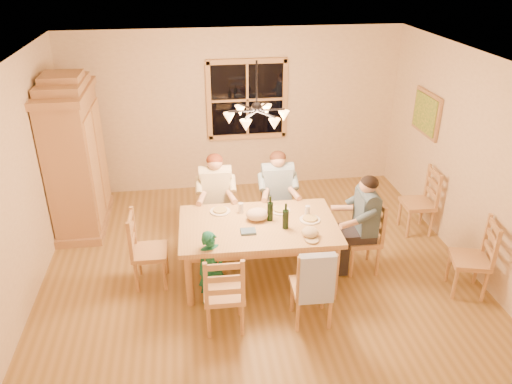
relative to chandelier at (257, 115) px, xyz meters
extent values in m
plane|color=olive|center=(0.00, 0.00, -2.08)|extent=(5.50, 5.50, 0.00)
cube|color=white|center=(0.00, 0.00, 0.62)|extent=(5.50, 5.00, 0.02)
cube|color=#CEB492|center=(0.00, 2.50, -0.73)|extent=(5.50, 0.02, 2.70)
cube|color=#CEB492|center=(-2.75, 0.00, -0.73)|extent=(0.02, 5.00, 2.70)
cube|color=#CEB492|center=(2.75, 0.00, -0.73)|extent=(0.02, 5.00, 2.70)
cube|color=black|center=(0.20, 2.48, -0.53)|extent=(1.20, 0.03, 1.20)
cube|color=tan|center=(0.20, 2.46, -0.53)|extent=(1.30, 0.06, 1.30)
cube|color=olive|center=(2.72, 1.20, -0.48)|extent=(0.04, 0.78, 0.64)
cube|color=#1E6B2D|center=(2.69, 1.20, -0.48)|extent=(0.02, 0.68, 0.54)
cylinder|color=black|center=(0.00, 0.00, 0.36)|extent=(0.02, 0.02, 0.53)
sphere|color=black|center=(0.00, 0.00, 0.09)|extent=(0.12, 0.12, 0.12)
cylinder|color=black|center=(0.16, 0.00, 0.05)|extent=(0.34, 0.02, 0.02)
cone|color=#FFB259|center=(0.32, 0.00, -0.03)|extent=(0.13, 0.13, 0.12)
cylinder|color=black|center=(0.08, 0.14, 0.05)|extent=(0.19, 0.31, 0.02)
cone|color=#FFB259|center=(0.16, 0.28, -0.03)|extent=(0.13, 0.13, 0.12)
cylinder|color=black|center=(-0.08, 0.14, 0.05)|extent=(0.19, 0.31, 0.02)
cone|color=#FFB259|center=(-0.16, 0.28, -0.03)|extent=(0.13, 0.13, 0.12)
cylinder|color=black|center=(-0.16, 0.00, 0.05)|extent=(0.34, 0.02, 0.02)
cone|color=#FFB259|center=(-0.32, 0.00, -0.03)|extent=(0.13, 0.13, 0.12)
cylinder|color=black|center=(-0.08, -0.14, 0.05)|extent=(0.19, 0.31, 0.02)
cone|color=#FFB259|center=(-0.16, -0.28, -0.03)|extent=(0.13, 0.13, 0.12)
cylinder|color=black|center=(0.08, -0.14, 0.05)|extent=(0.19, 0.31, 0.02)
cone|color=#FFB259|center=(0.16, -0.28, -0.03)|extent=(0.13, 0.13, 0.12)
cube|color=olive|center=(-2.43, 1.45, -1.08)|extent=(0.60, 1.30, 2.00)
cube|color=olive|center=(-2.43, 1.45, -0.03)|extent=(0.66, 1.40, 0.10)
cube|color=olive|center=(-2.43, 1.45, 0.07)|extent=(0.58, 1.00, 0.12)
cube|color=olive|center=(-2.43, 1.45, 0.17)|extent=(0.52, 0.55, 0.10)
cube|color=tan|center=(-2.12, 1.12, -1.08)|extent=(0.03, 0.55, 1.60)
cube|color=tan|center=(-2.12, 1.78, -1.08)|extent=(0.03, 0.55, 1.60)
cube|color=olive|center=(-2.43, 1.45, -2.02)|extent=(0.66, 1.40, 0.12)
cube|color=#A9804B|center=(-0.01, -0.24, -1.35)|extent=(1.97, 1.24, 0.06)
cube|color=tan|center=(-0.01, -0.24, -1.43)|extent=(1.81, 1.08, 0.10)
cylinder|color=tan|center=(-0.89, -0.71, -1.73)|extent=(0.09, 0.09, 0.70)
cylinder|color=tan|center=(0.84, -0.75, -1.73)|extent=(0.09, 0.09, 0.70)
cylinder|color=tan|center=(-0.86, 0.28, -1.73)|extent=(0.09, 0.09, 0.70)
cylinder|color=tan|center=(0.87, 0.23, -1.73)|extent=(0.09, 0.09, 0.70)
cube|color=tan|center=(-0.47, 0.69, -1.63)|extent=(0.45, 0.43, 0.06)
cube|color=tan|center=(-0.47, 0.69, -1.36)|extent=(0.38, 0.06, 0.54)
cube|color=tan|center=(0.39, 0.66, -1.63)|extent=(0.45, 0.43, 0.06)
cube|color=tan|center=(0.39, 0.66, -1.36)|extent=(0.38, 0.06, 0.54)
cube|color=tan|center=(-0.52, -1.14, -1.63)|extent=(0.45, 0.43, 0.06)
cube|color=tan|center=(-0.52, -1.14, -1.36)|extent=(0.38, 0.06, 0.54)
cube|color=tan|center=(0.45, -1.17, -1.63)|extent=(0.45, 0.43, 0.06)
cube|color=tan|center=(0.45, -1.17, -1.36)|extent=(0.38, 0.06, 0.54)
cube|color=tan|center=(-1.35, -0.20, -1.63)|extent=(0.43, 0.45, 0.06)
cube|color=tan|center=(-1.35, -0.20, -1.36)|extent=(0.06, 0.38, 0.54)
cube|color=tan|center=(1.33, -0.28, -1.63)|extent=(0.43, 0.45, 0.06)
cube|color=tan|center=(1.33, -0.28, -1.36)|extent=(0.06, 0.38, 0.54)
cube|color=beige|center=(-0.47, 0.69, -1.24)|extent=(0.41, 0.23, 0.52)
cube|color=#262328|center=(-0.47, 0.69, -1.55)|extent=(0.39, 0.43, 0.14)
sphere|color=tan|center=(-0.47, 0.69, -0.86)|extent=(0.21, 0.21, 0.21)
ellipsoid|color=#592614|center=(-0.47, 0.69, -0.83)|extent=(0.22, 0.22, 0.17)
cube|color=#2D617B|center=(0.39, 0.66, -1.24)|extent=(0.41, 0.23, 0.52)
cube|color=#262328|center=(0.39, 0.66, -1.55)|extent=(0.39, 0.43, 0.14)
sphere|color=tan|center=(0.39, 0.66, -0.86)|extent=(0.21, 0.21, 0.21)
ellipsoid|color=#381E11|center=(0.39, 0.66, -0.83)|extent=(0.22, 0.22, 0.17)
cube|color=#3F5464|center=(1.33, -0.28, -1.24)|extent=(0.23, 0.41, 0.52)
cube|color=#262328|center=(1.33, -0.28, -1.55)|extent=(0.43, 0.39, 0.14)
sphere|color=tan|center=(1.33, -0.28, -0.86)|extent=(0.21, 0.21, 0.21)
ellipsoid|color=black|center=(1.33, -0.28, -0.83)|extent=(0.22, 0.22, 0.17)
cube|color=#A6B9E1|center=(0.44, -1.36, -1.38)|extent=(0.38, 0.11, 0.58)
cylinder|color=black|center=(0.15, -0.16, -1.15)|extent=(0.08, 0.08, 0.33)
cylinder|color=black|center=(0.30, -0.38, -1.15)|extent=(0.08, 0.08, 0.33)
cylinder|color=white|center=(-0.45, 0.14, -1.31)|extent=(0.26, 0.26, 0.02)
cylinder|color=white|center=(0.32, 0.05, -1.31)|extent=(0.26, 0.26, 0.02)
cylinder|color=white|center=(0.64, -0.24, -1.31)|extent=(0.26, 0.26, 0.02)
cylinder|color=silver|center=(-0.19, 0.08, -1.25)|extent=(0.06, 0.06, 0.14)
cylinder|color=silver|center=(0.63, -0.12, -1.25)|extent=(0.06, 0.06, 0.14)
ellipsoid|color=tan|center=(0.55, -0.61, -1.26)|extent=(0.20, 0.20, 0.11)
cube|color=#476583|center=(-0.16, -0.42, -1.30)|extent=(0.18, 0.14, 0.03)
ellipsoid|color=#C6AE90|center=(-0.01, -0.13, -1.24)|extent=(0.28, 0.22, 0.15)
imported|color=#176953|center=(-0.63, -0.70, -1.60)|extent=(0.41, 0.35, 0.96)
cube|color=tan|center=(2.45, -0.92, -1.63)|extent=(0.52, 0.54, 0.06)
cube|color=tan|center=(2.45, -0.92, -1.36)|extent=(0.15, 0.38, 0.54)
cube|color=tan|center=(2.45, 0.54, -1.63)|extent=(0.44, 0.46, 0.06)
cube|color=tan|center=(2.45, 0.54, -1.36)|extent=(0.07, 0.38, 0.54)
camera|label=1|loc=(-0.79, -5.49, 1.76)|focal=35.00mm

